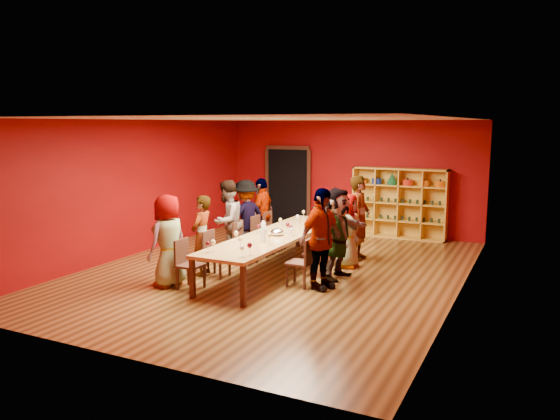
{
  "coord_description": "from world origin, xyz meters",
  "views": [
    {
      "loc": [
        4.69,
        -9.47,
        2.91
      ],
      "look_at": [
        -0.16,
        0.51,
        1.15
      ],
      "focal_mm": 35.0,
      "sensor_mm": 36.0,
      "label": 1
    }
  ],
  "objects_px": {
    "person_right_2": "(337,233)",
    "chair_person_right_3": "(335,242)",
    "chair_person_left_0": "(187,261)",
    "person_left_1": "(202,235)",
    "person_right_3": "(348,231)",
    "chair_person_left_2": "(243,240)",
    "spittoon_bowl": "(277,232)",
    "person_right_4": "(360,218)",
    "chair_person_right_1": "(304,260)",
    "person_left_0": "(168,241)",
    "chair_person_left_3": "(260,233)",
    "chair_person_right_4": "(347,235)",
    "person_left_2": "(227,221)",
    "person_right_1": "(321,239)",
    "person_left_4": "(262,214)",
    "tasting_table": "(276,237)",
    "chair_person_left_1": "(214,251)",
    "chair_person_right_2": "(320,251)",
    "shelving_unit": "(399,200)",
    "chair_person_left_4": "(272,229)",
    "person_left_3": "(246,217)",
    "wine_bottle": "(314,216)"
  },
  "relations": [
    {
      "from": "chair_person_left_4",
      "to": "person_right_3",
      "type": "bearing_deg",
      "value": -18.34
    },
    {
      "from": "chair_person_left_1",
      "to": "person_right_2",
      "type": "bearing_deg",
      "value": 22.98
    },
    {
      "from": "person_left_3",
      "to": "person_right_1",
      "type": "distance_m",
      "value": 3.05
    },
    {
      "from": "person_left_2",
      "to": "person_right_3",
      "type": "distance_m",
      "value": 2.54
    },
    {
      "from": "chair_person_left_0",
      "to": "spittoon_bowl",
      "type": "height_order",
      "value": "chair_person_left_0"
    },
    {
      "from": "chair_person_right_3",
      "to": "chair_person_left_0",
      "type": "bearing_deg",
      "value": -124.36
    },
    {
      "from": "chair_person_left_2",
      "to": "spittoon_bowl",
      "type": "xyz_separation_m",
      "value": [
        0.98,
        -0.35,
        0.32
      ]
    },
    {
      "from": "chair_person_right_3",
      "to": "chair_person_right_1",
      "type": "bearing_deg",
      "value": -90.0
    },
    {
      "from": "tasting_table",
      "to": "chair_person_left_1",
      "type": "relative_size",
      "value": 5.06
    },
    {
      "from": "chair_person_left_2",
      "to": "person_right_4",
      "type": "bearing_deg",
      "value": 34.17
    },
    {
      "from": "spittoon_bowl",
      "to": "person_right_2",
      "type": "bearing_deg",
      "value": 7.61
    },
    {
      "from": "spittoon_bowl",
      "to": "person_right_1",
      "type": "bearing_deg",
      "value": -27.95
    },
    {
      "from": "chair_person_left_3",
      "to": "person_right_4",
      "type": "bearing_deg",
      "value": 17.14
    },
    {
      "from": "person_left_0",
      "to": "chair_person_right_4",
      "type": "distance_m",
      "value": 4.08
    },
    {
      "from": "chair_person_right_1",
      "to": "chair_person_left_2",
      "type": "bearing_deg",
      "value": 151.87
    },
    {
      "from": "person_left_4",
      "to": "chair_person_right_4",
      "type": "height_order",
      "value": "person_left_4"
    },
    {
      "from": "chair_person_right_3",
      "to": "person_right_4",
      "type": "distance_m",
      "value": 0.89
    },
    {
      "from": "person_right_3",
      "to": "chair_person_left_0",
      "type": "bearing_deg",
      "value": 142.13
    },
    {
      "from": "person_right_2",
      "to": "chair_person_right_3",
      "type": "bearing_deg",
      "value": 30.54
    },
    {
      "from": "shelving_unit",
      "to": "person_left_4",
      "type": "distance_m",
      "value": 3.72
    },
    {
      "from": "person_left_1",
      "to": "chair_person_right_1",
      "type": "height_order",
      "value": "person_left_1"
    },
    {
      "from": "chair_person_right_1",
      "to": "chair_person_right_4",
      "type": "bearing_deg",
      "value": 90.0
    },
    {
      "from": "chair_person_left_2",
      "to": "person_right_2",
      "type": "height_order",
      "value": "person_right_2"
    },
    {
      "from": "person_right_3",
      "to": "chair_person_right_2",
      "type": "bearing_deg",
      "value": 163.56
    },
    {
      "from": "shelving_unit",
      "to": "chair_person_right_1",
      "type": "bearing_deg",
      "value": -95.51
    },
    {
      "from": "shelving_unit",
      "to": "chair_person_left_4",
      "type": "relative_size",
      "value": 2.7
    },
    {
      "from": "chair_person_right_2",
      "to": "person_right_2",
      "type": "distance_m",
      "value": 0.51
    },
    {
      "from": "chair_person_right_4",
      "to": "person_right_4",
      "type": "height_order",
      "value": "person_right_4"
    },
    {
      "from": "person_right_3",
      "to": "person_right_4",
      "type": "height_order",
      "value": "person_right_4"
    },
    {
      "from": "chair_person_right_3",
      "to": "person_right_3",
      "type": "bearing_deg",
      "value": 0.0
    },
    {
      "from": "person_left_1",
      "to": "tasting_table",
      "type": "bearing_deg",
      "value": 120.25
    },
    {
      "from": "person_left_0",
      "to": "person_left_4",
      "type": "xyz_separation_m",
      "value": [
        0.14,
        3.35,
        0.0
      ]
    },
    {
      "from": "person_right_1",
      "to": "chair_person_left_4",
      "type": "bearing_deg",
      "value": 59.63
    },
    {
      "from": "person_right_4",
      "to": "chair_person_right_3",
      "type": "bearing_deg",
      "value": 155.26
    },
    {
      "from": "chair_person_left_0",
      "to": "person_left_1",
      "type": "xyz_separation_m",
      "value": [
        -0.26,
        0.87,
        0.28
      ]
    },
    {
      "from": "person_left_2",
      "to": "person_left_4",
      "type": "relative_size",
      "value": 1.04
    },
    {
      "from": "chair_person_left_1",
      "to": "person_right_2",
      "type": "height_order",
      "value": "person_right_2"
    },
    {
      "from": "chair_person_left_1",
      "to": "spittoon_bowl",
      "type": "relative_size",
      "value": 3.3
    },
    {
      "from": "chair_person_left_3",
      "to": "person_right_2",
      "type": "relative_size",
      "value": 0.51
    },
    {
      "from": "tasting_table",
      "to": "person_right_2",
      "type": "xyz_separation_m",
      "value": [
        1.26,
        0.06,
        0.17
      ]
    },
    {
      "from": "chair_person_left_0",
      "to": "person_right_3",
      "type": "relative_size",
      "value": 0.59
    },
    {
      "from": "chair_person_right_2",
      "to": "chair_person_right_3",
      "type": "height_order",
      "value": "same"
    },
    {
      "from": "person_left_4",
      "to": "person_right_1",
      "type": "relative_size",
      "value": 0.92
    },
    {
      "from": "chair_person_left_2",
      "to": "person_left_1",
      "type": "bearing_deg",
      "value": -103.1
    },
    {
      "from": "person_left_0",
      "to": "chair_person_left_3",
      "type": "xyz_separation_m",
      "value": [
        0.4,
        2.76,
        -0.34
      ]
    },
    {
      "from": "chair_person_right_1",
      "to": "chair_person_left_0",
      "type": "bearing_deg",
      "value": -150.93
    },
    {
      "from": "chair_person_right_3",
      "to": "person_right_4",
      "type": "xyz_separation_m",
      "value": [
        0.27,
        0.74,
        0.41
      ]
    },
    {
      "from": "person_right_2",
      "to": "wine_bottle",
      "type": "relative_size",
      "value": 5.0
    },
    {
      "from": "chair_person_left_1",
      "to": "chair_person_right_4",
      "type": "distance_m",
      "value": 3.12
    },
    {
      "from": "person_right_2",
      "to": "spittoon_bowl",
      "type": "relative_size",
      "value": 6.44
    }
  ]
}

